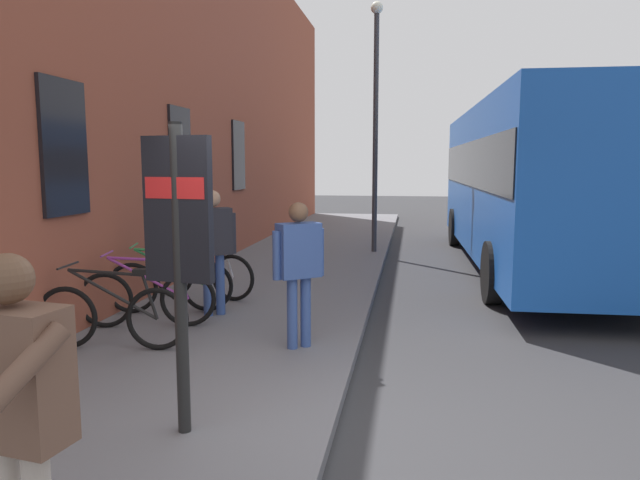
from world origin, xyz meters
The scene contains 13 objects.
ground centered at (6.00, -1.00, 0.00)m, with size 60.00×60.00×0.00m, color #2D2D30.
sidewalk_pavement centered at (8.00, 1.75, 0.06)m, with size 24.00×3.50×0.12m, color slate.
station_facade centered at (8.99, 3.80, 3.84)m, with size 22.00×0.65×7.69m.
bicycle_nearest_sign centered at (1.57, 2.73, 0.51)m, with size 0.48×1.77×0.97m.
bicycle_beside_lamp centered at (2.49, 2.75, 0.51)m, with size 0.55×1.74×0.97m.
bicycle_leaning_wall centered at (3.26, 2.76, 0.51)m, with size 0.61×1.73×0.97m.
bicycle_by_door centered at (4.15, 2.61, 0.51)m, with size 0.50×1.75×0.97m.
transit_info_sign centered at (-0.25, 1.15, 1.72)m, with size 0.16×0.56×2.40m.
city_bus centered at (8.40, -3.00, 1.92)m, with size 10.55×2.81×3.35m.
pedestrian_by_facade centered at (1.97, 0.66, 1.14)m, with size 0.48×0.53×1.67m.
pedestrian_near_bus centered at (3.21, 2.10, 1.18)m, with size 0.49×0.56×1.73m.
tourist_with_hotdogs centered at (-2.17, 1.15, 1.18)m, with size 0.64×0.65×1.71m.
street_lamp centered at (9.50, 0.30, 3.49)m, with size 0.28×0.28×5.75m.
Camera 1 is at (-4.41, -0.60, 2.22)m, focal length 32.85 mm.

